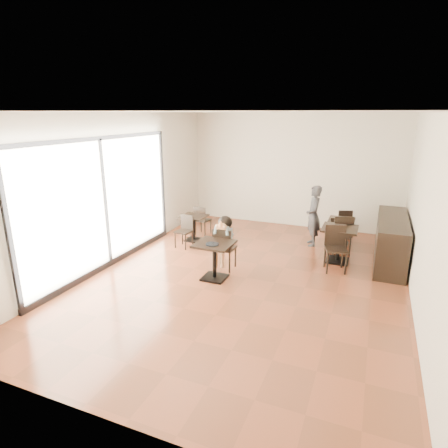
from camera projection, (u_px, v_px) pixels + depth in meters
The scene contains 23 objects.
floor at pixel (246, 278), 7.51m from camera, with size 6.00×8.00×0.01m, color brown.
ceiling at pixel (249, 112), 6.60m from camera, with size 6.00×8.00×0.01m, color silver.
wall_back at pixel (293, 171), 10.60m from camera, with size 6.00×0.01×3.20m, color beige.
wall_front at pixel (111, 289), 3.51m from camera, with size 6.00×0.01×3.20m, color beige.
wall_left at pixel (117, 188), 8.14m from camera, with size 0.01×8.00×3.20m, color beige.
wall_right at pixel (426, 216), 5.97m from camera, with size 0.01×8.00×3.20m, color beige.
storefront_window at pixel (104, 202), 7.75m from camera, with size 0.04×4.50×2.60m, color white.
child_table at pixel (214, 261), 7.38m from camera, with size 0.71×0.71×0.75m, color black, non-canonical shape.
child_chair at pixel (225, 248), 7.84m from camera, with size 0.41×0.41×0.91m, color black, non-canonical shape.
child at pixel (225, 243), 7.81m from camera, with size 0.41×0.57×1.14m, color gray, non-canonical shape.
plate at pixel (212, 244), 7.18m from camera, with size 0.26×0.26×0.02m, color black.
pizza_slice at pixel (221, 226), 7.52m from camera, with size 0.27×0.20×0.06m, color #F0BF7B, non-canonical shape.
adult_patron at pixel (313, 216), 9.18m from camera, with size 0.55×0.36×1.50m, color #343539.
cafe_table_mid at pixel (338, 245), 8.23m from camera, with size 0.75×0.75×0.79m, color black, non-canonical shape.
cafe_table_left at pixel (194, 228), 9.62m from camera, with size 0.62×0.62×0.66m, color black, non-canonical shape.
cafe_table_back at pixel (341, 232), 9.33m from camera, with size 0.62×0.62×0.66m, color black, non-canonical shape.
chair_mid_a at pixel (341, 234), 8.70m from camera, with size 0.43×0.43×0.95m, color black, non-canonical shape.
chair_mid_b at pixel (336, 249), 7.72m from camera, with size 0.43×0.43×0.95m, color black, non-canonical shape.
chair_left_a at pixel (203, 220), 10.09m from camera, with size 0.36×0.36×0.79m, color black, non-canonical shape.
chair_left_b at pixel (184, 232), 9.12m from camera, with size 0.36×0.36×0.79m, color black, non-canonical shape.
chair_back_a at pixel (343, 224), 9.80m from camera, with size 0.35×0.35×0.79m, color black, non-canonical shape.
chair_back_b at pixel (339, 236), 8.82m from camera, with size 0.35×0.35×0.79m, color black, non-canonical shape.
service_counter at pixel (391, 240), 8.18m from camera, with size 0.60×2.40×1.00m, color black.
Camera 1 is at (2.19, -6.55, 3.19)m, focal length 30.00 mm.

